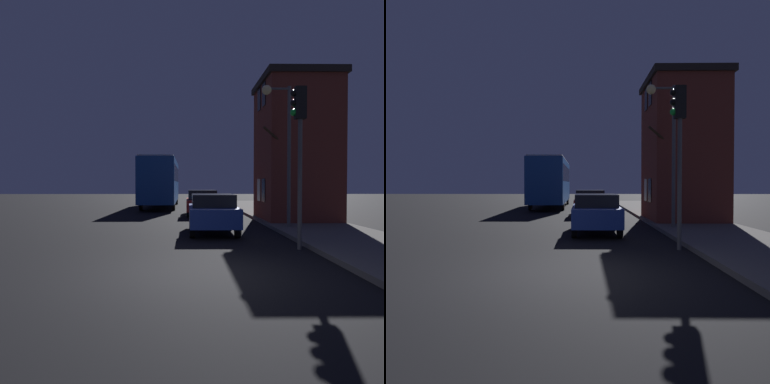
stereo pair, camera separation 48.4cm
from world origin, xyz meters
TOP-DOWN VIEW (x-y plane):
  - ground_plane at (0.00, 0.00)m, footprint 120.00×120.00m
  - brick_building at (5.40, 10.51)m, footprint 3.53×4.51m
  - streetlamp at (3.85, 7.08)m, footprint 1.16×0.38m
  - traffic_light at (3.25, 2.74)m, footprint 0.43×0.24m
  - bare_tree at (4.58, 8.73)m, footprint 1.52×2.02m
  - bus at (-1.94, 22.00)m, footprint 2.48×11.83m
  - car_near_lane at (1.07, 6.23)m, footprint 1.73×3.84m
  - car_mid_lane at (0.99, 14.12)m, footprint 1.80×4.32m

SIDE VIEW (x-z plane):
  - ground_plane at x=0.00m, z-range 0.00..0.00m
  - car_mid_lane at x=0.99m, z-range 0.04..1.53m
  - car_near_lane at x=1.07m, z-range 0.05..1.52m
  - bus at x=-1.94m, z-range 0.35..4.11m
  - bare_tree at x=4.58m, z-range 0.09..4.37m
  - traffic_light at x=3.25m, z-range 0.98..5.54m
  - brick_building at x=5.40m, z-range 0.16..6.98m
  - streetlamp at x=3.85m, z-range 1.09..6.69m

